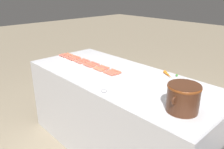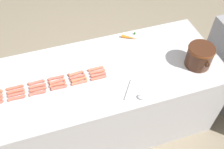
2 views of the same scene
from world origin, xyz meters
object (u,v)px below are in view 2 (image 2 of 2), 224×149
(hot_dog_4, at_px, (76,74))
(hot_dog_23, at_px, (99,78))
(hot_dog_7, at_px, (16,91))
(hot_dog_15, at_px, (58,84))
(hot_dog_14, at_px, (38,89))
(carrot, at_px, (130,37))
(hot_dog_17, at_px, (98,75))
(hot_dog_10, at_px, (77,76))
(hot_dog_5, at_px, (96,69))
(hot_dog_22, at_px, (79,82))
(serving_spoon, at_px, (137,94))
(hot_dog_16, at_px, (79,79))
(hot_dog_21, at_px, (59,87))
(hot_dog_8, at_px, (37,86))
(hot_dog_13, at_px, (16,94))
(hot_dog_9, at_px, (57,81))
(bean_pot, at_px, (200,55))
(hot_dog_1, at_px, (15,88))
(hot_dog_11, at_px, (97,72))
(hot_dog_3, at_px, (56,78))
(hot_dog_19, at_px, (17,98))
(hot_dog_2, at_px, (36,82))
(hot_dog_20, at_px, (38,93))

(hot_dog_4, height_order, hot_dog_23, same)
(hot_dog_7, xyz_separation_m, hot_dog_15, (0.04, 0.34, 0.00))
(hot_dog_14, height_order, hot_dog_15, same)
(carrot, bearing_deg, hot_dog_17, -49.30)
(hot_dog_7, bearing_deg, hot_dog_10, 90.18)
(hot_dog_15, bearing_deg, hot_dog_5, 101.94)
(hot_dog_15, height_order, hot_dog_22, same)
(hot_dog_23, relative_size, serving_spoon, 0.61)
(hot_dog_16, xyz_separation_m, serving_spoon, (0.30, 0.42, -0.00))
(hot_dog_21, xyz_separation_m, serving_spoon, (0.26, 0.60, -0.00))
(hot_dog_5, relative_size, hot_dog_8, 1.00)
(hot_dog_5, distance_m, hot_dog_8, 0.52)
(hot_dog_13, bearing_deg, hot_dog_9, 96.42)
(hot_dog_15, height_order, bean_pot, bean_pot)
(hot_dog_1, bearing_deg, hot_dog_7, 5.75)
(hot_dog_11, xyz_separation_m, hot_dog_22, (0.07, -0.18, 0.00))
(hot_dog_3, xyz_separation_m, hot_dog_4, (0.00, 0.17, 0.00))
(hot_dog_5, bearing_deg, hot_dog_22, -57.81)
(hot_dog_14, distance_m, hot_dog_15, 0.16)
(hot_dog_16, height_order, hot_dog_22, same)
(hot_dog_11, distance_m, hot_dog_19, 0.71)
(hot_dog_7, relative_size, hot_dog_21, 1.00)
(hot_dog_22, bearing_deg, hot_dog_15, -100.99)
(hot_dog_3, relative_size, hot_dog_22, 1.00)
(hot_dog_14, bearing_deg, hot_dog_4, 102.32)
(hot_dog_17, height_order, bean_pot, bean_pot)
(hot_dog_4, height_order, hot_dog_16, same)
(bean_pot, bearing_deg, hot_dog_23, -96.68)
(hot_dog_2, height_order, hot_dog_20, same)
(hot_dog_3, relative_size, hot_dog_23, 1.00)
(hot_dog_5, bearing_deg, hot_dog_14, -81.62)
(serving_spoon, bearing_deg, hot_dog_20, -108.62)
(hot_dog_10, distance_m, hot_dog_13, 0.52)
(hot_dog_2, xyz_separation_m, hot_dog_15, (0.08, 0.17, 0.00))
(hot_dog_21, distance_m, hot_dog_23, 0.34)
(hot_dog_14, distance_m, carrot, 1.03)
(hot_dog_2, bearing_deg, hot_dog_11, 85.59)
(hot_dog_3, xyz_separation_m, hot_dog_13, (0.08, -0.34, 0.00))
(hot_dog_9, xyz_separation_m, hot_dog_16, (0.04, 0.18, 0.00))
(hot_dog_17, bearing_deg, hot_dog_4, -111.64)
(hot_dog_7, relative_size, carrot, 0.91)
(hot_dog_10, bearing_deg, hot_dog_16, 6.26)
(serving_spoon, bearing_deg, hot_dog_21, -113.89)
(hot_dog_16, relative_size, hot_dog_21, 1.00)
(hot_dog_16, bearing_deg, hot_dog_4, -173.62)
(hot_dog_9, height_order, hot_dog_15, same)
(hot_dog_4, bearing_deg, hot_dog_22, 2.64)
(hot_dog_20, xyz_separation_m, carrot, (-0.41, 0.97, 0.00))
(hot_dog_8, bearing_deg, hot_dog_21, 67.29)
(hot_dog_4, xyz_separation_m, serving_spoon, (0.37, 0.43, -0.00))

